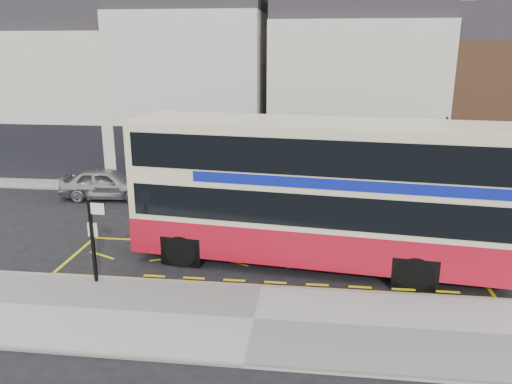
# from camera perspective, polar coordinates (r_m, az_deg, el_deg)

# --- Properties ---
(ground) EXTENTS (120.00, 120.00, 0.00)m
(ground) POSITION_cam_1_polar(r_m,az_deg,el_deg) (16.01, 0.80, -10.55)
(ground) COLOR black
(ground) RESTS_ON ground
(pavement) EXTENTS (40.00, 4.00, 0.15)m
(pavement) POSITION_cam_1_polar(r_m,az_deg,el_deg) (13.97, -0.23, -14.51)
(pavement) COLOR #A8A69F
(pavement) RESTS_ON ground
(kerb) EXTENTS (40.00, 0.15, 0.15)m
(kerb) POSITION_cam_1_polar(r_m,az_deg,el_deg) (15.64, 0.65, -10.92)
(kerb) COLOR gray
(kerb) RESTS_ON ground
(far_pavement) EXTENTS (50.00, 3.00, 0.15)m
(far_pavement) POSITION_cam_1_polar(r_m,az_deg,el_deg) (26.25, 3.34, 0.44)
(far_pavement) COLOR #A8A69F
(far_pavement) RESTS_ON ground
(road_markings) EXTENTS (14.00, 3.40, 0.01)m
(road_markings) POSITION_cam_1_polar(r_m,az_deg,el_deg) (17.44, 1.36, -8.18)
(road_markings) COLOR yellow
(road_markings) RESTS_ON ground
(terrace_far_left) EXTENTS (8.00, 8.01, 10.80)m
(terrace_far_left) POSITION_cam_1_polar(r_m,az_deg,el_deg) (32.91, -20.67, 11.07)
(terrace_far_left) COLOR silver
(terrace_far_left) RESTS_ON ground
(terrace_left) EXTENTS (8.00, 8.01, 11.80)m
(terrace_left) POSITION_cam_1_polar(r_m,az_deg,el_deg) (30.08, -6.76, 12.54)
(terrace_left) COLOR silver
(terrace_left) RESTS_ON ground
(terrace_green_shop) EXTENTS (9.00, 8.01, 11.30)m
(terrace_green_shop) POSITION_cam_1_polar(r_m,az_deg,el_deg) (29.35, 10.99, 11.78)
(terrace_green_shop) COLOR silver
(terrace_green_shop) RESTS_ON ground
(double_decker_bus) EXTENTS (12.59, 4.23, 4.94)m
(double_decker_bus) POSITION_cam_1_polar(r_m,az_deg,el_deg) (16.72, 7.03, 0.08)
(double_decker_bus) COLOR beige
(double_decker_bus) RESTS_ON ground
(bus_stop_post) EXTENTS (0.66, 0.14, 2.68)m
(bus_stop_post) POSITION_cam_1_polar(r_m,az_deg,el_deg) (16.03, -18.05, -4.42)
(bus_stop_post) COLOR black
(bus_stop_post) RESTS_ON pavement
(car_silver) EXTENTS (4.59, 2.10, 1.52)m
(car_silver) POSITION_cam_1_polar(r_m,az_deg,el_deg) (25.58, -16.65, 0.94)
(car_silver) COLOR #A1A1A5
(car_silver) RESTS_ON ground
(car_grey) EXTENTS (4.70, 1.69, 1.54)m
(car_grey) POSITION_cam_1_polar(r_m,az_deg,el_deg) (25.02, -3.33, 1.30)
(car_grey) COLOR #414449
(car_grey) RESTS_ON ground
(car_white) EXTENTS (4.78, 1.96, 1.38)m
(car_white) POSITION_cam_1_polar(r_m,az_deg,el_deg) (24.34, 21.86, -0.50)
(car_white) COLOR white
(car_white) RESTS_ON ground
(street_tree_right) EXTENTS (2.35, 2.35, 5.07)m
(street_tree_right) POSITION_cam_1_polar(r_m,az_deg,el_deg) (27.10, 20.89, 7.22)
(street_tree_right) COLOR #312515
(street_tree_right) RESTS_ON ground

